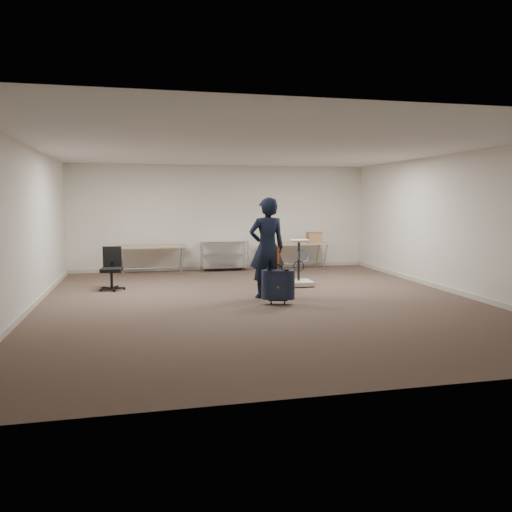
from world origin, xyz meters
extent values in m
plane|color=#433229|center=(0.00, 0.00, 0.00)|extent=(9.00, 9.00, 0.00)
plane|color=silver|center=(0.00, 4.50, 1.40)|extent=(8.00, 0.00, 8.00)
plane|color=silver|center=(0.00, -4.50, 1.40)|extent=(8.00, 0.00, 8.00)
plane|color=silver|center=(-4.00, 0.00, 1.40)|extent=(0.00, 9.00, 9.00)
plane|color=silver|center=(4.00, 0.00, 1.40)|extent=(0.00, 9.00, 9.00)
plane|color=silver|center=(0.00, 0.00, 2.80)|extent=(8.00, 8.00, 0.00)
cube|color=beige|center=(0.00, 4.49, 0.05)|extent=(8.00, 0.02, 0.10)
cube|color=beige|center=(-3.99, 0.00, 0.05)|extent=(0.02, 9.00, 0.10)
cube|color=beige|center=(3.99, 0.00, 0.05)|extent=(0.02, 9.00, 0.10)
cube|color=tan|center=(-1.90, 3.95, 0.71)|extent=(1.80, 0.75, 0.03)
cylinder|color=gray|center=(-1.90, 3.95, 0.15)|extent=(1.50, 0.02, 0.02)
cylinder|color=gray|center=(-2.65, 3.65, 0.35)|extent=(0.13, 0.04, 0.69)
cylinder|color=gray|center=(-1.15, 3.65, 0.35)|extent=(0.13, 0.04, 0.69)
cylinder|color=gray|center=(-2.65, 4.25, 0.35)|extent=(0.13, 0.04, 0.69)
cylinder|color=gray|center=(-1.15, 4.25, 0.35)|extent=(0.13, 0.04, 0.69)
cube|color=tan|center=(1.90, 3.95, 0.71)|extent=(1.80, 0.75, 0.03)
cylinder|color=gray|center=(1.90, 3.95, 0.15)|extent=(1.50, 0.02, 0.02)
cylinder|color=gray|center=(1.15, 3.65, 0.35)|extent=(0.13, 0.04, 0.69)
cylinder|color=gray|center=(2.65, 3.65, 0.35)|extent=(0.13, 0.04, 0.69)
cylinder|color=gray|center=(1.15, 4.25, 0.35)|extent=(0.13, 0.04, 0.69)
cylinder|color=gray|center=(2.65, 4.25, 0.35)|extent=(0.13, 0.04, 0.69)
cylinder|color=silver|center=(-0.60, 3.98, 0.40)|extent=(0.02, 0.02, 0.80)
cylinder|color=silver|center=(0.60, 3.98, 0.40)|extent=(0.02, 0.02, 0.80)
cylinder|color=silver|center=(-0.60, 4.42, 0.40)|extent=(0.02, 0.02, 0.80)
cylinder|color=silver|center=(0.60, 4.42, 0.40)|extent=(0.02, 0.02, 0.80)
cube|color=silver|center=(0.00, 4.20, 0.10)|extent=(1.20, 0.45, 0.02)
cube|color=silver|center=(0.00, 4.20, 0.45)|extent=(1.20, 0.45, 0.02)
cube|color=silver|center=(0.00, 4.20, 0.78)|extent=(1.20, 0.45, 0.01)
imported|color=black|center=(0.22, 0.36, 0.97)|extent=(0.73, 0.50, 1.93)
cube|color=black|center=(0.26, -0.32, 0.36)|extent=(0.43, 0.32, 0.52)
cube|color=black|center=(0.26, -0.30, 0.09)|extent=(0.37, 0.24, 0.03)
cylinder|color=black|center=(0.14, -0.29, 0.04)|extent=(0.04, 0.07, 0.07)
cylinder|color=black|center=(0.37, -0.35, 0.04)|extent=(0.04, 0.07, 0.07)
torus|color=black|center=(0.26, -0.32, 0.66)|extent=(0.17, 0.07, 0.17)
cube|color=#E24C0B|center=(0.26, -0.30, 0.85)|extent=(0.04, 0.02, 0.40)
cylinder|color=black|center=(-2.76, 1.84, 0.04)|extent=(0.55, 0.55, 0.08)
cylinder|color=black|center=(-2.76, 1.84, 0.23)|extent=(0.05, 0.05, 0.36)
cube|color=black|center=(-2.76, 1.84, 0.43)|extent=(0.45, 0.45, 0.07)
cube|color=black|center=(-2.75, 2.04, 0.68)|extent=(0.39, 0.08, 0.44)
cube|color=beige|center=(1.23, 1.47, 0.07)|extent=(0.56, 0.56, 0.09)
cylinder|color=black|center=(1.01, 1.25, 0.02)|extent=(0.07, 0.07, 0.04)
cylinder|color=black|center=(1.23, 1.53, 0.55)|extent=(0.06, 0.06, 0.88)
cube|color=beige|center=(1.23, 1.47, 0.99)|extent=(0.39, 0.34, 0.04)
torus|color=blue|center=(1.28, 1.38, 0.66)|extent=(0.28, 0.12, 0.27)
cube|color=#9A6C48|center=(2.42, 3.92, 0.87)|extent=(0.37, 0.28, 0.28)
camera|label=1|loc=(-2.09, -8.87, 1.89)|focal=35.00mm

